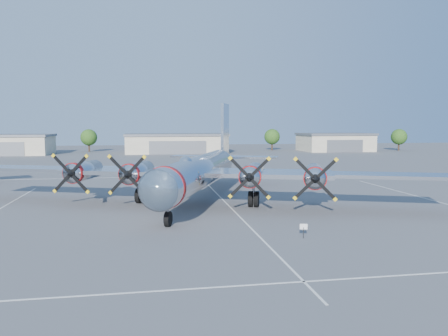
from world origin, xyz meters
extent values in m
plane|color=#525255|center=(0.00, 0.00, 0.00)|extent=(260.00, 260.00, 0.00)
cube|color=silver|center=(0.00, -5.00, 0.01)|extent=(0.15, 40.00, 0.01)
cube|color=silver|center=(0.00, -22.00, 0.01)|extent=(60.00, 0.15, 0.01)
cube|color=silver|center=(0.00, 25.00, 0.01)|extent=(60.00, 0.15, 0.01)
cube|color=#B6A990|center=(-45.00, 82.00, 2.40)|extent=(22.00, 14.00, 4.80)
cube|color=slate|center=(-45.00, 82.00, 5.10)|extent=(22.60, 14.60, 0.60)
cube|color=#B6A990|center=(0.00, 82.00, 2.40)|extent=(28.00, 14.00, 4.80)
cube|color=slate|center=(0.00, 82.00, 5.10)|extent=(28.60, 14.60, 0.60)
cube|color=slate|center=(0.00, 74.95, 1.80)|extent=(15.40, 0.20, 3.60)
cube|color=#B6A990|center=(48.00, 82.00, 2.40)|extent=(20.00, 14.00, 4.80)
cube|color=slate|center=(48.00, 82.00, 5.10)|extent=(20.60, 14.60, 0.60)
cube|color=slate|center=(48.00, 74.95, 1.80)|extent=(11.00, 0.20, 3.60)
cylinder|color=#382619|center=(-25.00, 90.00, 1.40)|extent=(0.50, 0.50, 2.80)
sphere|color=#244814|center=(-25.00, 90.00, 4.24)|extent=(4.80, 4.80, 4.80)
cylinder|color=#382619|center=(30.00, 88.00, 1.40)|extent=(0.50, 0.50, 2.80)
sphere|color=#244814|center=(30.00, 88.00, 4.24)|extent=(4.80, 4.80, 4.80)
cylinder|color=#382619|center=(68.00, 80.00, 1.40)|extent=(0.50, 0.50, 2.80)
sphere|color=#244814|center=(68.00, 80.00, 4.24)|extent=(4.80, 4.80, 4.80)
cylinder|color=black|center=(3.00, -13.74, 0.40)|extent=(0.06, 0.06, 0.79)
cube|color=white|center=(3.00, -13.74, 0.84)|extent=(0.54, 0.18, 0.40)
camera|label=1|loc=(-7.80, -42.81, 8.12)|focal=35.00mm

